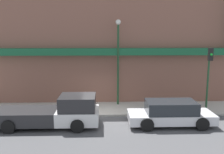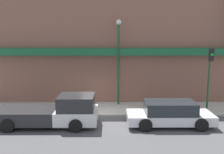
{
  "view_description": "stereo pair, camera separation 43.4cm",
  "coord_description": "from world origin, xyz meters",
  "views": [
    {
      "loc": [
        0.12,
        -15.04,
        5.09
      ],
      "look_at": [
        0.64,
        1.22,
        2.33
      ],
      "focal_mm": 40.0,
      "sensor_mm": 36.0,
      "label": 1
    },
    {
      "loc": [
        0.55,
        -15.05,
        5.09
      ],
      "look_at": [
        0.64,
        1.22,
        2.33
      ],
      "focal_mm": 40.0,
      "sensor_mm": 36.0,
      "label": 2
    }
  ],
  "objects": [
    {
      "name": "ground_plane",
      "position": [
        0.0,
        0.0,
        0.0
      ],
      "size": [
        80.0,
        80.0,
        0.0
      ],
      "primitive_type": "plane",
      "color": "#4C4C4F"
    },
    {
      "name": "sidewalk",
      "position": [
        0.0,
        1.52,
        0.07
      ],
      "size": [
        36.0,
        3.04,
        0.13
      ],
      "color": "#B7B2A8",
      "rests_on": "ground"
    },
    {
      "name": "building",
      "position": [
        0.02,
        4.52,
        4.67
      ],
      "size": [
        19.8,
        3.8,
        9.86
      ],
      "color": "brown",
      "rests_on": "ground"
    },
    {
      "name": "pickup_truck",
      "position": [
        -2.68,
        -1.54,
        0.78
      ],
      "size": [
        5.79,
        2.18,
        1.77
      ],
      "rotation": [
        0.0,
        0.0,
        -0.0
      ],
      "color": "silver",
      "rests_on": "ground"
    },
    {
      "name": "parked_car",
      "position": [
        3.89,
        -1.54,
        0.69
      ],
      "size": [
        4.81,
        2.01,
        1.4
      ],
      "rotation": [
        0.0,
        0.0,
        -0.01
      ],
      "color": "silver",
      "rests_on": "ground"
    },
    {
      "name": "fire_hydrant",
      "position": [
        -2.34,
        0.39,
        0.48
      ],
      "size": [
        0.18,
        0.18,
        0.71
      ],
      "color": "yellow",
      "rests_on": "sidewalk"
    },
    {
      "name": "street_lamp",
      "position": [
        1.1,
        2.41,
        3.84
      ],
      "size": [
        0.36,
        0.36,
        6.0
      ],
      "color": "#1E4728",
      "rests_on": "sidewalk"
    },
    {
      "name": "traffic_light",
      "position": [
        6.77,
        0.41,
        2.96
      ],
      "size": [
        0.28,
        0.42,
        4.15
      ],
      "color": "#1E4728",
      "rests_on": "sidewalk"
    }
  ]
}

